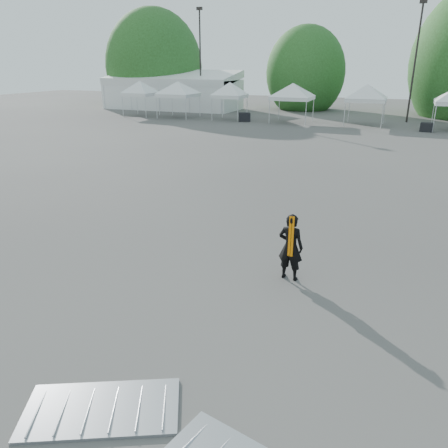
% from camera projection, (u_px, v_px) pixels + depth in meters
% --- Properties ---
extents(ground, '(120.00, 120.00, 0.00)m').
position_uv_depth(ground, '(277.00, 255.00, 11.96)').
color(ground, '#474442').
rests_on(ground, ground).
extents(marquee, '(15.00, 6.25, 4.23)m').
position_uv_depth(marquee, '(173.00, 91.00, 49.44)').
color(marquee, white).
rests_on(marquee, ground).
extents(light_pole_west, '(0.60, 0.25, 10.30)m').
position_uv_depth(light_pole_west, '(200.00, 55.00, 45.85)').
color(light_pole_west, black).
rests_on(light_pole_west, ground).
extents(light_pole_east, '(0.60, 0.25, 9.80)m').
position_uv_depth(light_pole_east, '(416.00, 56.00, 36.82)').
color(light_pole_east, black).
rests_on(light_pole_east, ground).
extents(tree_far_w, '(4.80, 4.80, 7.30)m').
position_uv_depth(tree_far_w, '(154.00, 67.00, 52.57)').
color(tree_far_w, '#382314').
rests_on(tree_far_w, ground).
extents(tree_mid_w, '(4.16, 4.16, 6.33)m').
position_uv_depth(tree_mid_w, '(305.00, 73.00, 48.19)').
color(tree_mid_w, '#382314').
rests_on(tree_mid_w, ground).
extents(tent_a, '(3.93, 3.93, 3.88)m').
position_uv_depth(tent_a, '(140.00, 84.00, 42.39)').
color(tent_a, silver).
rests_on(tent_a, ground).
extents(tent_b, '(4.59, 4.59, 3.88)m').
position_uv_depth(tent_b, '(178.00, 84.00, 41.03)').
color(tent_b, silver).
rests_on(tent_b, ground).
extents(tent_c, '(3.83, 3.83, 3.88)m').
position_uv_depth(tent_c, '(230.00, 85.00, 39.50)').
color(tent_c, silver).
rests_on(tent_c, ground).
extents(tent_d, '(4.75, 4.75, 3.88)m').
position_uv_depth(tent_d, '(293.00, 86.00, 37.56)').
color(tent_d, silver).
rests_on(tent_d, ground).
extents(tent_e, '(4.44, 4.44, 3.88)m').
position_uv_depth(tent_e, '(368.00, 87.00, 35.82)').
color(tent_e, silver).
rests_on(tent_e, ground).
extents(man, '(0.64, 0.45, 1.66)m').
position_uv_depth(man, '(291.00, 247.00, 10.38)').
color(man, black).
rests_on(man, ground).
extents(barrier_left, '(2.58, 2.05, 0.07)m').
position_uv_depth(barrier_left, '(102.00, 408.00, 6.59)').
color(barrier_left, '#A5A8AD').
rests_on(barrier_left, ground).
extents(crate_west, '(1.23, 1.11, 0.78)m').
position_uv_depth(crate_west, '(245.00, 117.00, 39.13)').
color(crate_west, black).
rests_on(crate_west, ground).
extents(crate_mid, '(0.94, 0.78, 0.68)m').
position_uv_depth(crate_mid, '(426.00, 127.00, 33.32)').
color(crate_mid, black).
rests_on(crate_mid, ground).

